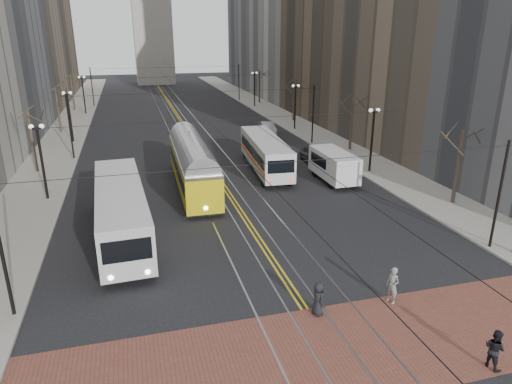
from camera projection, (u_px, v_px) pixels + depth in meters
ground at (297, 298)px, 22.10m from camera, size 260.00×260.00×0.00m
sidewalk_left at (68, 131)px, 59.22m from camera, size 5.00×140.00×0.15m
sidewalk_right at (286, 120)px, 66.76m from camera, size 5.00×140.00×0.15m
crosswalk_band at (332, 350)px, 18.46m from camera, size 25.00×6.00×0.01m
streetcar_rails at (184, 125)px, 63.01m from camera, size 4.80×130.00×0.02m
centre_lines at (184, 125)px, 63.01m from camera, size 0.42×130.00×0.01m
lamp_posts at (202, 128)px, 47.31m from camera, size 27.60×57.20×5.60m
street_trees at (193, 117)px, 53.22m from camera, size 31.68×53.28×5.60m
trolley_wires at (193, 109)px, 52.52m from camera, size 25.96×120.00×6.60m
transit_bus at (121, 213)px, 28.14m from camera, size 3.43×13.41×3.32m
streetcar at (193, 169)px, 37.14m from camera, size 2.91×14.14×3.32m
rear_bus at (265, 155)px, 41.93m from camera, size 3.43×11.95×3.08m
cargo_van at (334, 167)px, 38.96m from camera, size 2.27×5.90×2.61m
sedan_grey at (315, 155)px, 44.60m from camera, size 2.01×4.74×1.60m
sedan_silver at (267, 128)px, 57.64m from camera, size 1.84×4.56×1.47m
pedestrian_a at (318, 299)px, 20.57m from camera, size 0.64×0.86×1.61m
pedestrian_b at (393, 285)px, 21.49m from camera, size 0.62×0.76×1.81m
pedestrian_c at (495, 349)px, 17.30m from camera, size 0.79×0.92×1.64m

